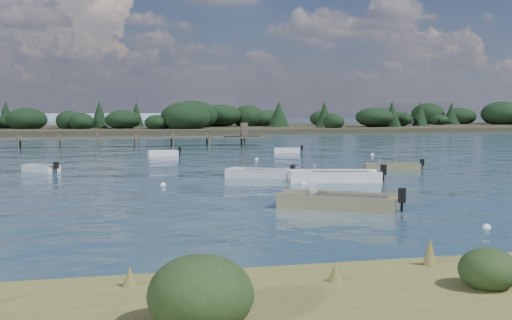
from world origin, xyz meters
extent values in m
plane|color=#192D3A|center=(0.00, 60.00, 0.00)|extent=(400.00, 400.00, 0.00)
cube|color=silver|center=(-7.10, 32.56, 0.09)|extent=(2.81, 1.31, 0.64)
cube|color=silver|center=(-8.14, 32.48, 0.46)|extent=(0.73, 1.03, 0.13)
cube|color=#28272A|center=(-6.89, 32.58, 0.39)|extent=(1.92, 1.02, 0.11)
cube|color=silver|center=(-7.07, 32.07, 0.46)|extent=(2.73, 0.33, 0.13)
cube|color=silver|center=(-7.14, 33.06, 0.46)|extent=(2.73, 0.33, 0.13)
cube|color=black|center=(-5.54, 32.69, 0.57)|extent=(0.28, 0.33, 0.50)
cylinder|color=black|center=(-5.54, 32.69, 0.14)|extent=(0.10, 0.10, 0.50)
cube|color=#A9AEB0|center=(-2.74, 12.33, 0.10)|extent=(4.32, 3.37, 0.68)
cube|color=#A9AEB0|center=(-4.09, 13.10, 0.50)|extent=(1.54, 1.70, 0.14)
cube|color=#28272A|center=(-2.45, 12.17, 0.42)|extent=(3.03, 2.45, 0.12)
cube|color=#A9AEB0|center=(-3.09, 11.71, 0.50)|extent=(3.61, 2.12, 0.14)
cube|color=#A9AEB0|center=(-2.38, 12.96, 0.50)|extent=(3.61, 2.12, 0.14)
cube|color=black|center=(-0.77, 11.22, 0.61)|extent=(0.40, 0.42, 0.54)
cylinder|color=black|center=(-0.77, 11.22, 0.15)|extent=(0.13, 0.13, 0.54)
cube|color=#6F6A4A|center=(-2.29, -0.93, 0.11)|extent=(5.38, 4.34, 0.78)
cube|color=#6F6A4A|center=(-3.95, 0.10, 0.57)|extent=(1.95, 2.11, 0.16)
cube|color=#28272A|center=(-1.94, -1.15, 0.48)|extent=(3.78, 3.14, 0.13)
cube|color=#6F6A4A|center=(-2.75, -1.68, 0.57)|extent=(4.44, 2.84, 0.16)
cube|color=#6F6A4A|center=(-1.82, -0.18, 0.57)|extent=(4.44, 2.84, 0.16)
cube|color=black|center=(0.11, -2.42, 0.71)|extent=(0.47, 0.49, 0.62)
cylinder|color=black|center=(0.11, -2.42, 0.17)|extent=(0.15, 0.15, 0.62)
cube|color=silver|center=(-3.25, -0.33, 0.84)|extent=(0.87, 1.26, 0.47)
cube|color=#A9AEB0|center=(-16.80, 19.46, 0.09)|extent=(2.74, 2.72, 0.60)
cube|color=#A9AEB0|center=(-17.54, 20.19, 0.44)|extent=(1.17, 1.18, 0.12)
cube|color=#28272A|center=(-16.64, 19.31, 0.37)|extent=(1.96, 1.95, 0.10)
cube|color=#A9AEB0|center=(-17.16, 19.10, 0.44)|extent=(2.03, 2.00, 0.12)
cube|color=#A9AEB0|center=(-16.44, 19.82, 0.44)|extent=(2.03, 2.00, 0.12)
cube|color=black|center=(-15.69, 18.36, 0.54)|extent=(0.38, 0.38, 0.47)
cylinder|color=black|center=(-15.69, 18.36, 0.13)|extent=(0.12, 0.12, 0.47)
cube|color=#6F6A4A|center=(7.84, 14.99, 0.09)|extent=(4.13, 2.04, 0.61)
cube|color=#6F6A4A|center=(6.37, 15.33, 0.44)|extent=(1.17, 1.24, 0.12)
cube|color=#28272A|center=(8.15, 14.91, 0.37)|extent=(2.84, 1.53, 0.10)
cube|color=#6F6A4A|center=(7.72, 14.47, 0.44)|extent=(3.89, 1.01, 0.12)
cube|color=#6F6A4A|center=(7.96, 15.50, 0.44)|extent=(3.89, 1.01, 0.12)
cube|color=black|center=(9.96, 14.48, 0.55)|extent=(0.31, 0.34, 0.48)
cylinder|color=black|center=(9.96, 14.48, 0.13)|extent=(0.10, 0.10, 0.48)
cube|color=silver|center=(6.99, 15.19, 0.65)|extent=(0.33, 0.85, 0.36)
cube|color=silver|center=(1.28, 9.13, 0.11)|extent=(5.80, 3.23, 0.80)
cube|color=silver|center=(-0.75, 9.60, 0.58)|extent=(1.70, 2.10, 0.16)
cube|color=#28272A|center=(1.71, 9.04, 0.49)|extent=(4.00, 2.44, 0.14)
cube|color=silver|center=(1.06, 8.20, 0.58)|extent=(5.37, 1.36, 0.16)
cube|color=silver|center=(1.50, 10.07, 0.58)|extent=(5.37, 1.36, 0.16)
cube|color=black|center=(4.19, 8.46, 0.72)|extent=(0.40, 0.45, 0.63)
cylinder|color=black|center=(4.19, 8.46, 0.17)|extent=(0.14, 0.14, 0.63)
cube|color=silver|center=(0.11, 9.41, 0.86)|extent=(0.51, 1.48, 0.48)
cube|color=silver|center=(5.41, 34.03, 0.09)|extent=(2.74, 1.64, 0.60)
cube|color=silver|center=(4.47, 34.28, 0.44)|extent=(0.83, 1.05, 0.12)
cube|color=#28272A|center=(5.61, 33.98, 0.37)|extent=(1.90, 1.23, 0.10)
cube|color=silver|center=(5.29, 33.59, 0.44)|extent=(2.51, 0.74, 0.12)
cube|color=silver|center=(5.53, 34.48, 0.44)|extent=(2.51, 0.74, 0.12)
cube|color=black|center=(6.83, 33.66, 0.54)|extent=(0.30, 0.34, 0.47)
cylinder|color=black|center=(6.83, 33.66, 0.13)|extent=(0.10, 0.10, 0.47)
sphere|color=silver|center=(1.47, -6.66, 0.00)|extent=(0.32, 0.32, 0.32)
sphere|color=silver|center=(-9.12, 9.60, 0.00)|extent=(0.32, 0.32, 0.32)
sphere|color=silver|center=(0.52, 26.67, 0.00)|extent=(0.32, 0.32, 0.32)
sphere|color=silver|center=(12.61, 29.44, 0.00)|extent=(0.32, 0.32, 0.32)
sphere|color=silver|center=(-1.03, 8.23, 0.00)|extent=(0.32, 0.32, 0.32)
cube|color=#493F35|center=(4.00, 48.00, 1.00)|extent=(5.00, 3.20, 0.18)
cube|color=#493F35|center=(4.00, 48.00, 1.90)|extent=(0.80, 0.80, 1.60)
cylinder|color=#493F35|center=(-21.73, 47.15, 0.40)|extent=(0.20, 0.20, 2.20)
cylinder|color=#493F35|center=(-21.73, 48.85, 0.40)|extent=(0.20, 0.20, 2.20)
cylinder|color=#493F35|center=(-17.47, 47.15, 0.40)|extent=(0.20, 0.20, 2.20)
cylinder|color=#493F35|center=(-17.47, 48.85, 0.40)|extent=(0.20, 0.20, 2.20)
cylinder|color=#493F35|center=(-13.20, 47.15, 0.40)|extent=(0.20, 0.20, 2.20)
cylinder|color=#493F35|center=(-13.20, 48.85, 0.40)|extent=(0.20, 0.20, 2.20)
cylinder|color=#493F35|center=(-8.93, 47.15, 0.40)|extent=(0.20, 0.20, 2.20)
cylinder|color=#493F35|center=(-8.93, 48.85, 0.40)|extent=(0.20, 0.20, 2.20)
cylinder|color=#493F35|center=(-4.67, 47.15, 0.40)|extent=(0.20, 0.20, 2.20)
cylinder|color=#493F35|center=(-4.67, 48.85, 0.40)|extent=(0.20, 0.20, 2.20)
cylinder|color=#493F35|center=(-0.40, 47.15, 0.40)|extent=(0.20, 0.20, 2.20)
cylinder|color=#493F35|center=(-0.40, 48.85, 0.40)|extent=(0.20, 0.20, 2.20)
cylinder|color=#493F35|center=(3.87, 47.15, 0.40)|extent=(0.20, 0.20, 2.20)
cylinder|color=#493F35|center=(3.87, 48.85, 0.40)|extent=(0.20, 0.20, 2.20)
cube|color=black|center=(25.00, 100.00, 0.00)|extent=(190.00, 40.00, 1.60)
ellipsoid|color=black|center=(25.00, 100.00, 2.80)|extent=(180.50, 36.00, 4.40)
camera|label=1|loc=(-12.35, -27.72, 4.46)|focal=45.00mm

